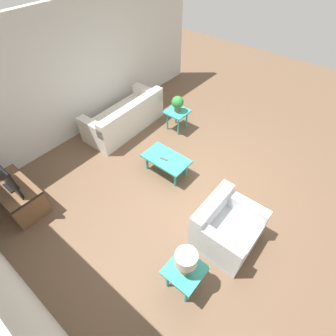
{
  "coord_description": "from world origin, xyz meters",
  "views": [
    {
      "loc": [
        -1.76,
        2.8,
        3.9
      ],
      "look_at": [
        0.3,
        0.29,
        0.55
      ],
      "focal_mm": 28.0,
      "sensor_mm": 36.0,
      "label": 1
    }
  ],
  "objects_px": {
    "side_table_lamp": "(185,272)",
    "tv_stand_chest": "(18,196)",
    "potted_plant": "(178,103)",
    "table_lamp": "(186,261)",
    "television": "(3,175)",
    "sofa": "(125,118)",
    "coffee_table": "(166,160)",
    "side_table_plant": "(177,114)",
    "armchair": "(225,228)"
  },
  "relations": [
    {
      "from": "side_table_lamp",
      "to": "tv_stand_chest",
      "type": "xyz_separation_m",
      "value": [
        3.06,
        0.74,
        -0.12
      ]
    },
    {
      "from": "potted_plant",
      "to": "table_lamp",
      "type": "xyz_separation_m",
      "value": [
        -2.35,
        2.84,
        0.06
      ]
    },
    {
      "from": "television",
      "to": "table_lamp",
      "type": "distance_m",
      "value": 3.15
    },
    {
      "from": "television",
      "to": "sofa",
      "type": "bearing_deg",
      "value": -85.25
    },
    {
      "from": "coffee_table",
      "to": "side_table_plant",
      "type": "height_order",
      "value": "side_table_plant"
    },
    {
      "from": "table_lamp",
      "to": "sofa",
      "type": "bearing_deg",
      "value": -32.11
    },
    {
      "from": "sofa",
      "to": "tv_stand_chest",
      "type": "relative_size",
      "value": 1.99
    },
    {
      "from": "armchair",
      "to": "table_lamp",
      "type": "height_order",
      "value": "table_lamp"
    },
    {
      "from": "table_lamp",
      "to": "side_table_lamp",
      "type": "bearing_deg",
      "value": 135.0
    },
    {
      "from": "side_table_plant",
      "to": "television",
      "type": "xyz_separation_m",
      "value": [
        0.71,
        3.59,
        0.42
      ]
    },
    {
      "from": "side_table_lamp",
      "to": "tv_stand_chest",
      "type": "height_order",
      "value": "tv_stand_chest"
    },
    {
      "from": "armchair",
      "to": "table_lamp",
      "type": "relative_size",
      "value": 2.26
    },
    {
      "from": "sofa",
      "to": "table_lamp",
      "type": "distance_m",
      "value": 3.92
    },
    {
      "from": "table_lamp",
      "to": "potted_plant",
      "type": "bearing_deg",
      "value": -50.37
    },
    {
      "from": "coffee_table",
      "to": "sofa",
      "type": "bearing_deg",
      "value": -16.88
    },
    {
      "from": "side_table_plant",
      "to": "tv_stand_chest",
      "type": "relative_size",
      "value": 0.49
    },
    {
      "from": "coffee_table",
      "to": "side_table_plant",
      "type": "distance_m",
      "value": 1.47
    },
    {
      "from": "coffee_table",
      "to": "television",
      "type": "bearing_deg",
      "value": 57.95
    },
    {
      "from": "potted_plant",
      "to": "side_table_plant",
      "type": "bearing_deg",
      "value": 0.0
    },
    {
      "from": "side_table_plant",
      "to": "side_table_lamp",
      "type": "relative_size",
      "value": 1.0
    },
    {
      "from": "table_lamp",
      "to": "coffee_table",
      "type": "bearing_deg",
      "value": -43.93
    },
    {
      "from": "tv_stand_chest",
      "to": "coffee_table",
      "type": "bearing_deg",
      "value": -122.1
    },
    {
      "from": "side_table_lamp",
      "to": "coffee_table",
      "type": "bearing_deg",
      "value": -43.93
    },
    {
      "from": "armchair",
      "to": "side_table_lamp",
      "type": "height_order",
      "value": "armchair"
    },
    {
      "from": "tv_stand_chest",
      "to": "side_table_plant",
      "type": "bearing_deg",
      "value": -101.26
    },
    {
      "from": "coffee_table",
      "to": "potted_plant",
      "type": "distance_m",
      "value": 1.52
    },
    {
      "from": "coffee_table",
      "to": "side_table_lamp",
      "type": "distance_m",
      "value": 2.25
    },
    {
      "from": "television",
      "to": "potted_plant",
      "type": "height_order",
      "value": "television"
    },
    {
      "from": "armchair",
      "to": "side_table_plant",
      "type": "height_order",
      "value": "armchair"
    },
    {
      "from": "sofa",
      "to": "side_table_plant",
      "type": "distance_m",
      "value": 1.23
    },
    {
      "from": "tv_stand_chest",
      "to": "television",
      "type": "distance_m",
      "value": 0.54
    },
    {
      "from": "side_table_lamp",
      "to": "potted_plant",
      "type": "distance_m",
      "value": 3.7
    },
    {
      "from": "television",
      "to": "armchair",
      "type": "bearing_deg",
      "value": -150.76
    },
    {
      "from": "armchair",
      "to": "side_table_plant",
      "type": "relative_size",
      "value": 1.93
    },
    {
      "from": "side_table_plant",
      "to": "table_lamp",
      "type": "distance_m",
      "value": 3.7
    },
    {
      "from": "tv_stand_chest",
      "to": "table_lamp",
      "type": "xyz_separation_m",
      "value": [
        -3.06,
        -0.74,
        0.48
      ]
    },
    {
      "from": "side_table_plant",
      "to": "television",
      "type": "bearing_deg",
      "value": 78.76
    },
    {
      "from": "tv_stand_chest",
      "to": "sofa",
      "type": "bearing_deg",
      "value": -85.24
    },
    {
      "from": "television",
      "to": "potted_plant",
      "type": "xyz_separation_m",
      "value": [
        -0.71,
        -3.59,
        -0.13
      ]
    },
    {
      "from": "side_table_lamp",
      "to": "table_lamp",
      "type": "bearing_deg",
      "value": -45.0
    },
    {
      "from": "sofa",
      "to": "television",
      "type": "distance_m",
      "value": 2.88
    },
    {
      "from": "tv_stand_chest",
      "to": "potted_plant",
      "type": "distance_m",
      "value": 3.68
    },
    {
      "from": "side_table_plant",
      "to": "side_table_lamp",
      "type": "height_order",
      "value": "same"
    },
    {
      "from": "sofa",
      "to": "potted_plant",
      "type": "height_order",
      "value": "potted_plant"
    },
    {
      "from": "sofa",
      "to": "side_table_plant",
      "type": "xyz_separation_m",
      "value": [
        -0.95,
        -0.77,
        0.12
      ]
    },
    {
      "from": "coffee_table",
      "to": "tv_stand_chest",
      "type": "height_order",
      "value": "tv_stand_chest"
    },
    {
      "from": "side_table_lamp",
      "to": "potted_plant",
      "type": "bearing_deg",
      "value": -50.37
    },
    {
      "from": "tv_stand_chest",
      "to": "television",
      "type": "relative_size",
      "value": 1.21
    },
    {
      "from": "coffee_table",
      "to": "television",
      "type": "relative_size",
      "value": 1.09
    },
    {
      "from": "armchair",
      "to": "potted_plant",
      "type": "distance_m",
      "value": 3.05
    }
  ]
}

